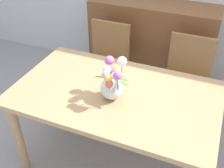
# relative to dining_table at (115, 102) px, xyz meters

# --- Properties ---
(ground_plane) EXTENTS (12.00, 12.00, 0.00)m
(ground_plane) POSITION_rel_dining_table_xyz_m (0.00, 0.00, -0.67)
(ground_plane) COLOR #939399
(dining_table) EXTENTS (1.52, 0.91, 0.77)m
(dining_table) POSITION_rel_dining_table_xyz_m (0.00, 0.00, 0.00)
(dining_table) COLOR tan
(dining_table) RESTS_ON ground_plane
(chair_left) EXTENTS (0.42, 0.42, 0.90)m
(chair_left) POSITION_rel_dining_table_xyz_m (-0.42, 0.80, -0.15)
(chair_left) COLOR olive
(chair_left) RESTS_ON ground_plane
(chair_right) EXTENTS (0.42, 0.42, 0.90)m
(chair_right) POSITION_rel_dining_table_xyz_m (0.42, 0.80, -0.15)
(chair_right) COLOR olive
(chair_right) RESTS_ON ground_plane
(dresser) EXTENTS (1.40, 0.47, 1.00)m
(dresser) POSITION_rel_dining_table_xyz_m (-0.08, 1.33, -0.17)
(dresser) COLOR brown
(dresser) RESTS_ON ground_plane
(flower_vase) EXTENTS (0.27, 0.27, 0.28)m
(flower_vase) POSITION_rel_dining_table_xyz_m (0.00, -0.07, 0.23)
(flower_vase) COLOR silver
(flower_vase) RESTS_ON dining_table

